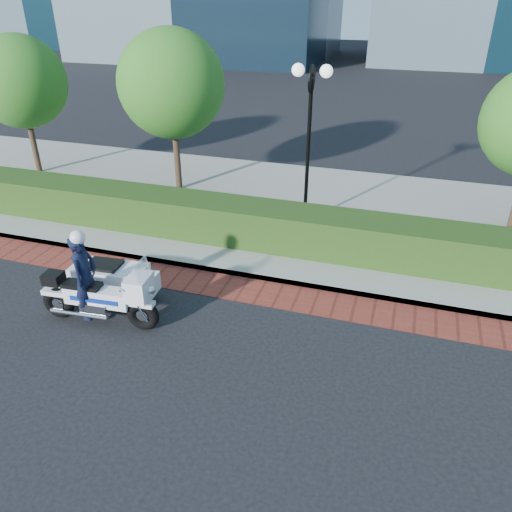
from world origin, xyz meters
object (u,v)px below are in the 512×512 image
(tree_b, at_px, (171,84))
(police_motorcycle, at_px, (102,283))
(lamppost, at_px, (310,122))
(tree_a, at_px, (20,82))

(tree_b, xyz_separation_m, police_motorcycle, (1.48, -6.69, -2.73))
(lamppost, relative_size, tree_a, 0.92)
(lamppost, xyz_separation_m, police_motorcycle, (-3.02, -5.39, -2.26))
(tree_a, relative_size, police_motorcycle, 1.81)
(tree_b, bearing_deg, police_motorcycle, -77.56)
(tree_a, bearing_deg, police_motorcycle, -43.81)
(tree_b, height_order, police_motorcycle, tree_b)
(tree_a, xyz_separation_m, tree_b, (5.50, 0.00, 0.21))
(lamppost, bearing_deg, tree_a, 172.59)
(tree_b, bearing_deg, lamppost, -16.11)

